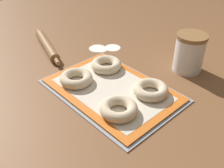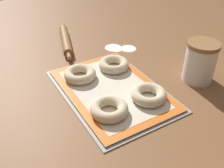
{
  "view_description": "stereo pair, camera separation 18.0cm",
  "coord_description": "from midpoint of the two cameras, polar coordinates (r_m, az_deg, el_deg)",
  "views": [
    {
      "loc": [
        0.6,
        -0.56,
        0.6
      ],
      "look_at": [
        -0.0,
        0.0,
        0.03
      ],
      "focal_mm": 42.0,
      "sensor_mm": 36.0,
      "label": 1
    },
    {
      "loc": [
        0.71,
        -0.42,
        0.6
      ],
      "look_at": [
        -0.0,
        0.0,
        0.03
      ],
      "focal_mm": 42.0,
      "sensor_mm": 36.0,
      "label": 2
    }
  ],
  "objects": [
    {
      "name": "bagel_back_left",
      "position": [
        1.13,
        -5.85,
        3.96
      ],
      "size": [
        0.13,
        0.13,
        0.04
      ],
      "color": "beige",
      "rests_on": "baking_mat"
    },
    {
      "name": "baking_tray",
      "position": [
        1.02,
        -5.06,
        -1.5
      ],
      "size": [
        0.51,
        0.35,
        0.01
      ],
      "color": "#93969B",
      "rests_on": "ground_plane"
    },
    {
      "name": "flour_patch_near",
      "position": [
        1.32,
        -6.48,
        7.47
      ],
      "size": [
        0.08,
        0.07,
        0.0
      ],
      "color": "white",
      "rests_on": "ground_plane"
    },
    {
      "name": "flour_patch_side",
      "position": [
        1.33,
        -3.77,
        7.77
      ],
      "size": [
        0.08,
        0.08,
        0.0
      ],
      "color": "white",
      "rests_on": "ground_plane"
    },
    {
      "name": "ground_plane",
      "position": [
        1.02,
        -5.12,
        -1.85
      ],
      "size": [
        2.8,
        2.8,
        0.0
      ],
      "primitive_type": "plane",
      "color": "brown"
    },
    {
      "name": "flour_canister",
      "position": [
        1.12,
        12.18,
        6.42
      ],
      "size": [
        0.13,
        0.13,
        0.17
      ],
      "color": "white",
      "rests_on": "ground_plane"
    },
    {
      "name": "baking_mat",
      "position": [
        1.01,
        -5.07,
        -1.26
      ],
      "size": [
        0.49,
        0.33,
        0.0
      ],
      "color": "orange",
      "rests_on": "baking_tray"
    },
    {
      "name": "bagel_front_left",
      "position": [
        1.06,
        -12.67,
        0.94
      ],
      "size": [
        0.13,
        0.13,
        0.04
      ],
      "color": "beige",
      "rests_on": "baking_mat"
    },
    {
      "name": "bagel_back_right",
      "position": [
        0.97,
        3.26,
        -1.59
      ],
      "size": [
        0.13,
        0.13,
        0.04
      ],
      "color": "beige",
      "rests_on": "baking_mat"
    },
    {
      "name": "bagel_front_right",
      "position": [
        0.88,
        -4.36,
        -5.78
      ],
      "size": [
        0.13,
        0.13,
        0.04
      ],
      "color": "beige",
      "rests_on": "baking_mat"
    },
    {
      "name": "rolling_pin",
      "position": [
        1.36,
        -17.73,
        7.83
      ],
      "size": [
        0.38,
        0.14,
        0.04
      ],
      "color": "olive",
      "rests_on": "ground_plane"
    },
    {
      "name": "flour_patch_far",
      "position": [
        1.33,
        -7.11,
        7.59
      ],
      "size": [
        0.08,
        0.08,
        0.0
      ],
      "color": "white",
      "rests_on": "ground_plane"
    }
  ]
}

